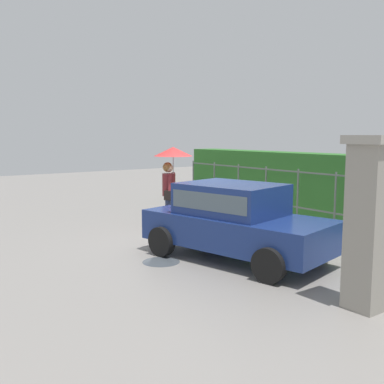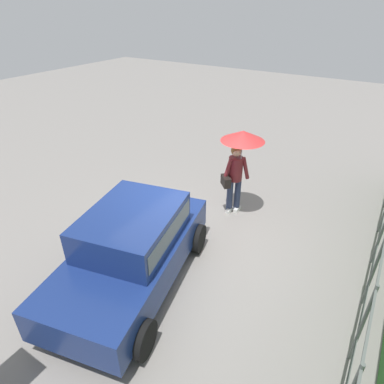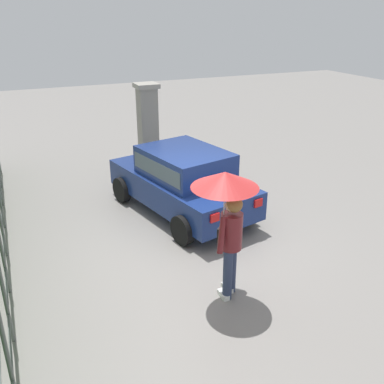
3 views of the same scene
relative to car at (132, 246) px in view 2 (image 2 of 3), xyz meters
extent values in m
plane|color=gray|center=(-1.41, 0.39, -0.80)|extent=(40.00, 40.00, 0.00)
cube|color=navy|center=(0.06, 0.01, -0.22)|extent=(3.97, 2.41, 0.60)
cube|color=navy|center=(-0.09, -0.02, 0.38)|extent=(2.17, 1.82, 0.60)
cube|color=#4C5B66|center=(-0.09, -0.02, 0.40)|extent=(2.03, 1.81, 0.33)
cylinder|color=black|center=(1.09, 1.11, -0.50)|extent=(0.62, 0.31, 0.60)
cylinder|color=black|center=(1.46, -0.53, -0.50)|extent=(0.62, 0.31, 0.60)
cylinder|color=black|center=(-1.35, 0.56, -0.50)|extent=(0.62, 0.31, 0.60)
cylinder|color=black|center=(-0.98, -1.08, -0.50)|extent=(0.62, 0.31, 0.60)
cube|color=red|center=(-1.88, 0.14, -0.07)|extent=(0.10, 0.21, 0.16)
cube|color=red|center=(-1.64, -0.93, -0.07)|extent=(0.10, 0.21, 0.16)
cylinder|color=#2D3856|center=(-3.21, 0.57, -0.37)|extent=(0.15, 0.15, 0.86)
cylinder|color=#2D3856|center=(-3.07, 0.42, -0.37)|extent=(0.15, 0.15, 0.86)
cube|color=white|center=(-3.17, 0.61, -0.76)|extent=(0.26, 0.10, 0.08)
cube|color=white|center=(-3.03, 0.47, -0.76)|extent=(0.26, 0.10, 0.08)
cylinder|color=maroon|center=(-3.14, 0.50, 0.35)|extent=(0.34, 0.34, 0.58)
sphere|color=#DBAD89|center=(-3.14, 0.50, 0.78)|extent=(0.22, 0.22, 0.22)
sphere|color=olive|center=(-3.16, 0.48, 0.80)|extent=(0.25, 0.25, 0.25)
cylinder|color=maroon|center=(-3.24, 0.71, 0.37)|extent=(0.22, 0.22, 0.56)
cylinder|color=maroon|center=(-2.93, 0.39, 0.37)|extent=(0.22, 0.22, 0.56)
cylinder|color=#B2B2B7|center=(-3.12, 0.62, 0.69)|extent=(0.02, 0.02, 0.77)
cone|color=red|center=(-3.12, 0.62, 1.19)|extent=(0.99, 0.99, 0.24)
cube|color=black|center=(-2.87, 0.39, 0.11)|extent=(0.36, 0.35, 0.24)
cylinder|color=#59605B|center=(-2.88, 3.73, -0.05)|extent=(0.05, 0.05, 1.50)
cylinder|color=#59605B|center=(-1.66, 3.73, -0.05)|extent=(0.05, 0.05, 1.50)
cylinder|color=#59605B|center=(-0.44, 3.73, -0.05)|extent=(0.05, 0.05, 1.50)
cube|color=#59605B|center=(-1.05, 3.73, 0.62)|extent=(10.97, 0.03, 0.04)
cube|color=#59605B|center=(-1.05, 3.73, -0.35)|extent=(10.97, 0.03, 0.04)
cylinder|color=#4C545B|center=(-0.63, -1.31, -0.80)|extent=(0.72, 0.72, 0.00)
camera|label=1|loc=(6.49, -5.71, 1.62)|focal=41.90mm
camera|label=2|loc=(3.30, 3.33, 3.77)|focal=30.71mm
camera|label=3|loc=(-8.13, 3.33, 3.42)|focal=40.10mm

